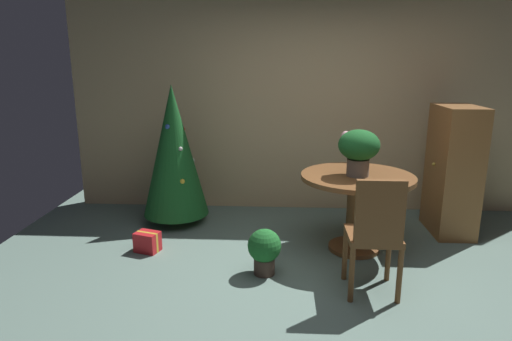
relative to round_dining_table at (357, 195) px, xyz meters
The scene contains 9 objects.
ground_plane 1.10m from the round_dining_table, 111.47° to the right, with size 6.60×6.60×0.00m, color slate.
back_wall_panel 1.55m from the round_dining_table, 104.47° to the left, with size 6.00×0.10×2.60m, color tan.
round_dining_table is the anchor object (origin of this frame).
flower_vase 0.48m from the round_dining_table, 112.14° to the right, with size 0.39×0.39×0.45m.
wooden_chair_near 0.90m from the round_dining_table, 90.00° to the right, with size 0.41×0.41×1.00m.
holiday_tree 2.09m from the round_dining_table, 161.15° to the left, with size 0.75×0.75×1.60m.
gift_box_red 2.12m from the round_dining_table, behind, with size 0.27×0.23×0.20m.
wooden_cabinet 1.25m from the round_dining_table, 26.23° to the left, with size 0.43×0.68×1.39m.
potted_plant 1.11m from the round_dining_table, 146.90° to the right, with size 0.30×0.30×0.42m.
Camera 1 is at (-0.41, -3.32, 1.86)m, focal length 31.10 mm.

